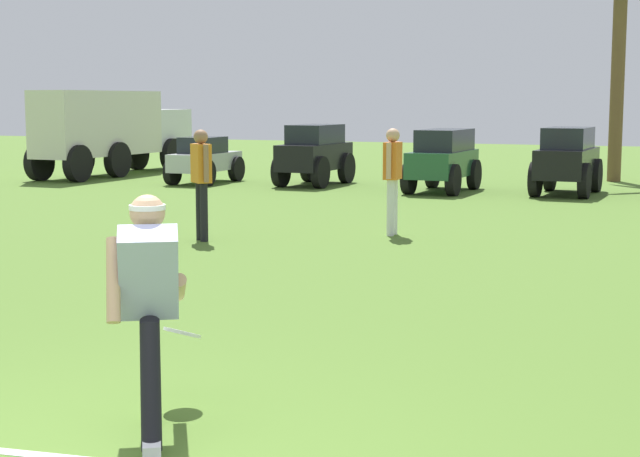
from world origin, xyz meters
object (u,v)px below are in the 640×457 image
object	(u,v)px
frisbee_in_flight	(182,333)
palm_tree_far_left	(619,53)
parked_car_slot_d	(567,159)
teammate_near_sideline	(201,174)
parked_car_slot_b	(315,153)
teammate_midfield	(393,171)
parked_car_slot_a	(205,159)
frisbee_thrower	(149,302)
box_truck	(111,128)
parked_car_slot_c	(443,158)

from	to	relation	value
frisbee_in_flight	palm_tree_far_left	size ratio (longest dim) A/B	0.06
parked_car_slot_d	teammate_near_sideline	bearing A→B (deg)	-112.87
parked_car_slot_b	teammate_near_sideline	bearing A→B (deg)	-77.38
teammate_midfield	parked_car_slot_a	size ratio (longest dim) A/B	0.70
frisbee_thrower	teammate_near_sideline	size ratio (longest dim) A/B	0.91
frisbee_in_flight	parked_car_slot_d	size ratio (longest dim) A/B	0.13
teammate_near_sideline	frisbee_in_flight	bearing A→B (deg)	-61.98
teammate_near_sideline	box_truck	bearing A→B (deg)	129.61
frisbee_in_flight	teammate_near_sideline	bearing A→B (deg)	118.02
frisbee_in_flight	parked_car_slot_b	xyz separation A→B (m)	(-5.53, 15.63, 0.28)
parked_car_slot_b	parked_car_slot_a	bearing A→B (deg)	-168.80
palm_tree_far_left	box_truck	bearing A→B (deg)	-166.87
frisbee_thrower	frisbee_in_flight	bearing A→B (deg)	102.66
parked_car_slot_c	box_truck	distance (m)	9.41
parked_car_slot_a	palm_tree_far_left	xyz separation A→B (m)	(9.00, 4.21, 2.51)
box_truck	parked_car_slot_c	bearing A→B (deg)	-7.73
parked_car_slot_c	box_truck	world-z (taller)	box_truck
parked_car_slot_a	palm_tree_far_left	bearing A→B (deg)	25.06
frisbee_thrower	parked_car_slot_a	bearing A→B (deg)	117.82
teammate_midfield	parked_car_slot_c	distance (m)	7.08
parked_car_slot_d	frisbee_in_flight	bearing A→B (deg)	-90.90
palm_tree_far_left	frisbee_in_flight	bearing A→B (deg)	-92.49
frisbee_thrower	palm_tree_far_left	distance (m)	20.06
box_truck	palm_tree_far_left	distance (m)	12.94
box_truck	frisbee_in_flight	bearing A→B (deg)	-54.67
frisbee_thrower	parked_car_slot_b	size ratio (longest dim) A/B	0.60
teammate_midfield	parked_car_slot_b	xyz separation A→B (m)	(-4.32, 7.48, -0.20)
frisbee_in_flight	parked_car_slot_c	xyz separation A→B (m)	(-2.33, 15.15, 0.26)
frisbee_thrower	parked_car_slot_d	size ratio (longest dim) A/B	0.59
teammate_near_sideline	teammate_midfield	bearing A→B (deg)	34.22
parked_car_slot_d	palm_tree_far_left	bearing A→B (deg)	81.13
teammate_near_sideline	parked_car_slot_d	xyz separation A→B (m)	(3.75, 8.90, -0.20)
parked_car_slot_c	frisbee_in_flight	bearing A→B (deg)	-81.26
frisbee_in_flight	parked_car_slot_a	bearing A→B (deg)	118.35
teammate_midfield	frisbee_in_flight	bearing A→B (deg)	-81.54
frisbee_thrower	palm_tree_far_left	size ratio (longest dim) A/B	0.28
teammate_near_sideline	parked_car_slot_b	world-z (taller)	teammate_near_sideline
parked_car_slot_a	parked_car_slot_b	size ratio (longest dim) A/B	0.93
frisbee_in_flight	frisbee_thrower	bearing A→B (deg)	-77.34
parked_car_slot_d	box_truck	distance (m)	11.92
teammate_near_sideline	parked_car_slot_d	size ratio (longest dim) A/B	0.66
palm_tree_far_left	parked_car_slot_b	bearing A→B (deg)	-149.94
teammate_midfield	parked_car_slot_a	world-z (taller)	teammate_midfield
teammate_midfield	parked_car_slot_b	size ratio (longest dim) A/B	0.66
teammate_midfield	parked_car_slot_b	world-z (taller)	teammate_midfield
teammate_near_sideline	parked_car_slot_b	xyz separation A→B (m)	(-2.02, 9.04, -0.20)
parked_car_slot_b	palm_tree_far_left	xyz separation A→B (m)	(6.37, 3.69, 2.33)
box_truck	teammate_near_sideline	bearing A→B (deg)	-50.39
parked_car_slot_a	parked_car_slot_c	size ratio (longest dim) A/B	0.91
teammate_near_sideline	palm_tree_far_left	xyz separation A→B (m)	(4.35, 12.73, 2.14)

